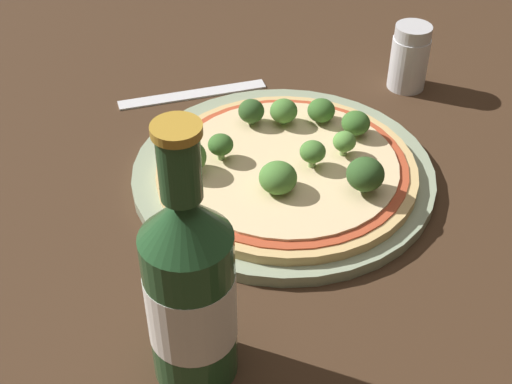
{
  "coord_description": "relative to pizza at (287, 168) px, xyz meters",
  "views": [
    {
      "loc": [
        0.52,
        -0.21,
        0.44
      ],
      "look_at": [
        0.09,
        -0.05,
        0.06
      ],
      "focal_mm": 50.0,
      "sensor_mm": 36.0,
      "label": 1
    }
  ],
  "objects": [
    {
      "name": "broccoli_floret_0",
      "position": [
        0.04,
        -0.02,
        0.02
      ],
      "size": [
        0.04,
        0.04,
        0.03
      ],
      "color": "#7A9E5B",
      "rests_on": "pizza"
    },
    {
      "name": "beer_bottle",
      "position": [
        0.18,
        -0.15,
        0.06
      ],
      "size": [
        0.06,
        0.06,
        0.22
      ],
      "color": "#234C28",
      "rests_on": "ground_plane"
    },
    {
      "name": "broccoli_floret_3",
      "position": [
        -0.06,
        0.02,
        0.02
      ],
      "size": [
        0.03,
        0.03,
        0.03
      ],
      "color": "#7A9E5B",
      "rests_on": "pizza"
    },
    {
      "name": "fork",
      "position": [
        -0.19,
        -0.04,
        -0.02
      ],
      "size": [
        0.03,
        0.17,
        0.0
      ],
      "rotation": [
        0.0,
        0.0,
        1.5
      ],
      "color": "silver",
      "rests_on": "ground_plane"
    },
    {
      "name": "broccoli_floret_5",
      "position": [
        -0.05,
        0.06,
        0.02
      ],
      "size": [
        0.03,
        0.03,
        0.02
      ],
      "color": "#7A9E5B",
      "rests_on": "pizza"
    },
    {
      "name": "broccoli_floret_6",
      "position": [
        0.01,
        0.02,
        0.02
      ],
      "size": [
        0.02,
        0.02,
        0.03
      ],
      "color": "#7A9E5B",
      "rests_on": "pizza"
    },
    {
      "name": "plate",
      "position": [
        -0.01,
        0.0,
        -0.01
      ],
      "size": [
        0.3,
        0.3,
        0.01
      ],
      "color": "#93A384",
      "rests_on": "ground_plane"
    },
    {
      "name": "broccoli_floret_2",
      "position": [
        -0.03,
        -0.06,
        0.02
      ],
      "size": [
        0.02,
        0.02,
        0.03
      ],
      "color": "#7A9E5B",
      "rests_on": "pizza"
    },
    {
      "name": "broccoli_floret_7",
      "position": [
        -0.02,
        -0.09,
        0.02
      ],
      "size": [
        0.03,
        0.03,
        0.03
      ],
      "color": "#7A9E5B",
      "rests_on": "pizza"
    },
    {
      "name": "broccoli_floret_1",
      "position": [
        -0.08,
        -0.01,
        0.02
      ],
      "size": [
        0.03,
        0.03,
        0.03
      ],
      "color": "#7A9E5B",
      "rests_on": "pizza"
    },
    {
      "name": "broccoli_floret_9",
      "position": [
        0.06,
        0.05,
        0.03
      ],
      "size": [
        0.03,
        0.03,
        0.03
      ],
      "color": "#7A9E5B",
      "rests_on": "pizza"
    },
    {
      "name": "broccoli_floret_4",
      "position": [
        0.01,
        0.06,
        0.02
      ],
      "size": [
        0.02,
        0.02,
        0.03
      ],
      "color": "#7A9E5B",
      "rests_on": "pizza"
    },
    {
      "name": "broccoli_floret_8",
      "position": [
        -0.01,
        0.08,
        0.02
      ],
      "size": [
        0.03,
        0.03,
        0.03
      ],
      "color": "#7A9E5B",
      "rests_on": "pizza"
    },
    {
      "name": "pizza",
      "position": [
        0.0,
        0.0,
        0.0
      ],
      "size": [
        0.25,
        0.25,
        0.01
      ],
      "color": "tan",
      "rests_on": "plate"
    },
    {
      "name": "ground_plane",
      "position": [
        -0.02,
        -0.01,
        -0.02
      ],
      "size": [
        3.0,
        3.0,
        0.0
      ],
      "primitive_type": "plane",
      "color": "#3D2819"
    },
    {
      "name": "pepper_shaker",
      "position": [
        -0.12,
        0.2,
        0.02
      ],
      "size": [
        0.04,
        0.04,
        0.08
      ],
      "color": "silver",
      "rests_on": "ground_plane"
    }
  ]
}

